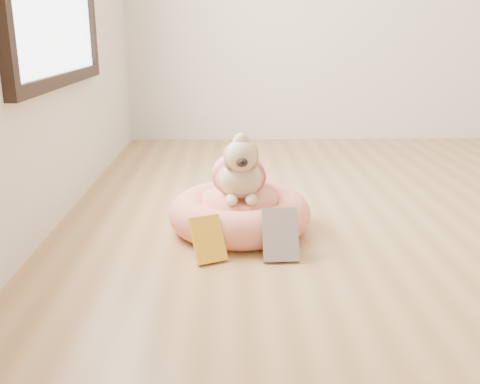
{
  "coord_description": "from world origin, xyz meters",
  "views": [
    {
      "loc": [
        -1.17,
        -2.25,
        0.9
      ],
      "look_at": [
        -1.12,
        0.05,
        0.2
      ],
      "focal_mm": 40.0,
      "sensor_mm": 36.0,
      "label": 1
    }
  ],
  "objects_px": {
    "pet_bed": "(240,213)",
    "dog": "(239,162)",
    "book_yellow": "(208,239)",
    "book_white": "(280,235)"
  },
  "relations": [
    {
      "from": "pet_bed",
      "to": "book_white",
      "type": "relative_size",
      "value": 2.96
    },
    {
      "from": "pet_bed",
      "to": "book_white",
      "type": "distance_m",
      "value": 0.36
    },
    {
      "from": "book_yellow",
      "to": "book_white",
      "type": "relative_size",
      "value": 0.86
    },
    {
      "from": "dog",
      "to": "book_yellow",
      "type": "relative_size",
      "value": 2.25
    },
    {
      "from": "dog",
      "to": "book_yellow",
      "type": "distance_m",
      "value": 0.44
    },
    {
      "from": "pet_bed",
      "to": "dog",
      "type": "relative_size",
      "value": 1.53
    },
    {
      "from": "pet_bed",
      "to": "dog",
      "type": "bearing_deg",
      "value": 145.51
    },
    {
      "from": "pet_bed",
      "to": "dog",
      "type": "xyz_separation_m",
      "value": [
        -0.0,
        0.0,
        0.25
      ]
    },
    {
      "from": "dog",
      "to": "book_yellow",
      "type": "xyz_separation_m",
      "value": [
        -0.13,
        -0.34,
        -0.24
      ]
    },
    {
      "from": "pet_bed",
      "to": "book_yellow",
      "type": "xyz_separation_m",
      "value": [
        -0.14,
        -0.34,
        0.01
      ]
    }
  ]
}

